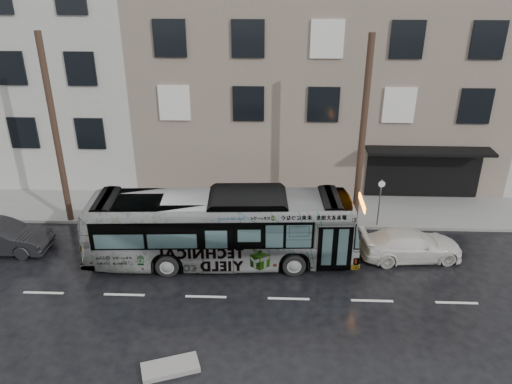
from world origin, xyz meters
TOP-DOWN VIEW (x-y plane):
  - ground at (0.00, 0.00)m, footprint 120.00×120.00m
  - sidewalk at (0.00, 4.90)m, footprint 90.00×3.60m
  - building_taupe at (5.00, 12.70)m, footprint 20.00×12.00m
  - utility_pole_front at (6.50, 3.30)m, footprint 0.30×0.30m
  - utility_pole_rear at (-7.50, 3.30)m, footprint 0.30×0.30m
  - sign_post at (7.60, 3.30)m, footprint 0.06×0.06m
  - bus at (0.39, 0.14)m, footprint 11.50×3.27m
  - white_sedan at (8.55, 0.67)m, footprint 4.58×2.26m
  - dark_sedan at (-9.53, 0.49)m, footprint 4.34×1.55m
  - slush_pile at (-0.63, -6.32)m, footprint 1.96×1.36m

SIDE VIEW (x-z plane):
  - ground at x=0.00m, z-range 0.00..0.00m
  - sidewalk at x=0.00m, z-range 0.00..0.15m
  - slush_pile at x=-0.63m, z-range 0.00..0.18m
  - white_sedan at x=8.55m, z-range 0.00..1.28m
  - dark_sedan at x=-9.53m, z-range 0.00..1.42m
  - sign_post at x=7.60m, z-range 0.15..2.55m
  - bus at x=0.39m, z-range 0.00..3.17m
  - utility_pole_front at x=6.50m, z-range 0.15..9.15m
  - utility_pole_rear at x=-7.50m, z-range 0.15..9.15m
  - building_taupe at x=5.00m, z-range 0.00..11.00m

